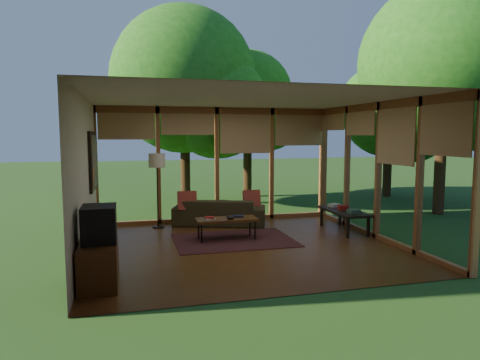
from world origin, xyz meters
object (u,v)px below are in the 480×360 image
object	(u,v)px
sofa	(220,212)
side_console	(344,212)
television	(99,224)
coffee_table	(227,220)
floor_lamp	(157,165)
media_cabinet	(99,263)

from	to	relation	value
sofa	side_console	bearing A→B (deg)	170.65
television	coffee_table	bearing A→B (deg)	42.20
sofa	floor_lamp	distance (m)	1.78
television	floor_lamp	size ratio (longest dim) A/B	0.33
sofa	media_cabinet	xyz separation A→B (m)	(-2.42, -3.44, -0.00)
television	coffee_table	size ratio (longest dim) A/B	0.46
television	media_cabinet	bearing A→B (deg)	180.00
media_cabinet	floor_lamp	distance (m)	3.81
sofa	side_console	size ratio (longest dim) A/B	1.48
television	side_console	xyz separation A→B (m)	(4.85, 2.14, -0.44)
media_cabinet	side_console	distance (m)	5.32
floor_lamp	media_cabinet	bearing A→B (deg)	-106.48
media_cabinet	television	bearing A→B (deg)	0.00
sofa	floor_lamp	bearing A→B (deg)	16.60
sofa	television	world-z (taller)	television
sofa	side_console	xyz separation A→B (m)	(2.45, -1.30, 0.11)
television	floor_lamp	xyz separation A→B (m)	(1.01, 3.49, 0.56)
coffee_table	side_console	size ratio (longest dim) A/B	0.86
floor_lamp	side_console	world-z (taller)	floor_lamp
media_cabinet	side_console	xyz separation A→B (m)	(4.87, 2.14, 0.11)
television	floor_lamp	bearing A→B (deg)	73.83
floor_lamp	coffee_table	xyz separation A→B (m)	(1.24, -1.45, -1.01)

